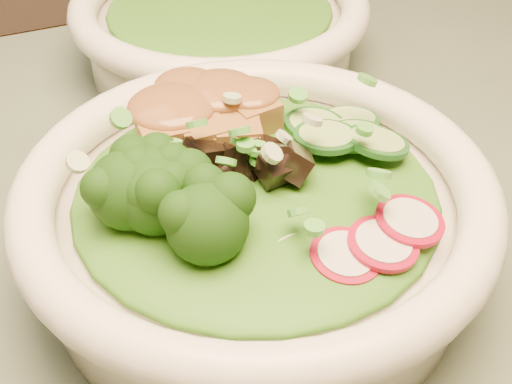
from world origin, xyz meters
name	(u,v)px	position (x,y,z in m)	size (l,w,h in m)	color
dining_table	(419,322)	(0.00, 0.00, 0.64)	(1.20, 0.80, 0.75)	black
salad_bowl	(256,218)	(-0.14, 0.00, 0.79)	(0.29, 0.29, 0.08)	white
side_bowl	(220,28)	(-0.07, 0.26, 0.79)	(0.26, 0.26, 0.07)	white
lettuce_bed	(256,191)	(-0.14, 0.00, 0.81)	(0.22, 0.22, 0.03)	#285B13
side_lettuce	(220,7)	(-0.07, 0.26, 0.81)	(0.18, 0.18, 0.02)	#285B13
broccoli_florets	(158,215)	(-0.20, -0.01, 0.83)	(0.09, 0.07, 0.05)	black
radish_slices	(341,250)	(-0.12, -0.06, 0.82)	(0.12, 0.04, 0.02)	maroon
cucumber_slices	(347,133)	(-0.07, 0.02, 0.83)	(0.07, 0.07, 0.04)	#9CC86F
mushroom_heap	(243,159)	(-0.14, 0.02, 0.83)	(0.07, 0.07, 0.04)	black
tofu_cubes	(195,120)	(-0.15, 0.07, 0.83)	(0.10, 0.06, 0.04)	brown
peanut_sauce	(194,102)	(-0.15, 0.07, 0.84)	(0.07, 0.06, 0.02)	brown
scallion_garnish	(256,155)	(-0.14, 0.00, 0.84)	(0.20, 0.20, 0.03)	green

